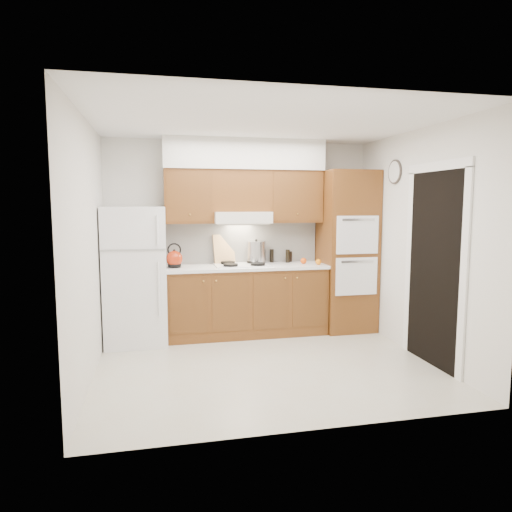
% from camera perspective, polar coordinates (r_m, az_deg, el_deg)
% --- Properties ---
extents(floor, '(3.60, 3.60, 0.00)m').
position_cam_1_polar(floor, '(5.15, 1.19, -13.40)').
color(floor, '#BDB8A5').
rests_on(floor, ground).
extents(ceiling, '(3.60, 3.60, 0.00)m').
position_cam_1_polar(ceiling, '(4.91, 1.26, 16.45)').
color(ceiling, white).
rests_on(ceiling, wall_back).
extents(wall_back, '(3.60, 0.02, 2.60)m').
position_cam_1_polar(wall_back, '(6.32, -1.96, 2.42)').
color(wall_back, silver).
rests_on(wall_back, floor).
extents(wall_left, '(0.02, 3.00, 2.60)m').
position_cam_1_polar(wall_left, '(4.77, -20.29, 0.66)').
color(wall_left, silver).
rests_on(wall_left, floor).
extents(wall_right, '(0.02, 3.00, 2.60)m').
position_cam_1_polar(wall_right, '(5.56, 19.57, 1.47)').
color(wall_right, silver).
rests_on(wall_right, floor).
extents(fridge, '(0.75, 0.72, 1.72)m').
position_cam_1_polar(fridge, '(5.92, -14.81, -2.37)').
color(fridge, white).
rests_on(fridge, floor).
extents(base_cabinets, '(2.11, 0.60, 0.90)m').
position_cam_1_polar(base_cabinets, '(6.16, -1.19, -5.70)').
color(base_cabinets, brown).
rests_on(base_cabinets, floor).
extents(countertop, '(2.13, 0.62, 0.04)m').
position_cam_1_polar(countertop, '(6.06, -1.18, -1.37)').
color(countertop, white).
rests_on(countertop, base_cabinets).
extents(backsplash, '(2.11, 0.03, 0.56)m').
position_cam_1_polar(backsplash, '(6.32, -1.71, 1.69)').
color(backsplash, white).
rests_on(backsplash, countertop).
extents(oven_cabinet, '(0.70, 0.65, 2.20)m').
position_cam_1_polar(oven_cabinet, '(6.45, 11.27, 0.59)').
color(oven_cabinet, brown).
rests_on(oven_cabinet, floor).
extents(upper_cab_left, '(0.63, 0.33, 0.70)m').
position_cam_1_polar(upper_cab_left, '(6.05, -8.42, 7.37)').
color(upper_cab_left, brown).
rests_on(upper_cab_left, wall_back).
extents(upper_cab_right, '(0.73, 0.33, 0.70)m').
position_cam_1_polar(upper_cab_right, '(6.32, 4.74, 7.39)').
color(upper_cab_right, brown).
rests_on(upper_cab_right, wall_back).
extents(range_hood, '(0.75, 0.45, 0.15)m').
position_cam_1_polar(range_hood, '(6.08, -1.82, 4.85)').
color(range_hood, silver).
rests_on(range_hood, wall_back).
extents(upper_cab_over_hood, '(0.75, 0.33, 0.55)m').
position_cam_1_polar(upper_cab_over_hood, '(6.14, -1.93, 8.13)').
color(upper_cab_over_hood, brown).
rests_on(upper_cab_over_hood, range_hood).
extents(soffit, '(2.13, 0.36, 0.40)m').
position_cam_1_polar(soffit, '(6.17, -1.46, 12.55)').
color(soffit, silver).
rests_on(soffit, wall_back).
extents(cooktop, '(0.74, 0.50, 0.01)m').
position_cam_1_polar(cooktop, '(6.07, -1.69, -1.12)').
color(cooktop, white).
rests_on(cooktop, countertop).
extents(doorway, '(0.02, 0.90, 2.10)m').
position_cam_1_polar(doorway, '(5.29, 21.35, -1.57)').
color(doorway, black).
rests_on(doorway, floor).
extents(wall_clock, '(0.02, 0.30, 0.30)m').
position_cam_1_polar(wall_clock, '(6.02, 16.97, 10.03)').
color(wall_clock, '#3F3833').
rests_on(wall_clock, wall_right).
extents(kettle, '(0.25, 0.25, 0.21)m').
position_cam_1_polar(kettle, '(5.93, -10.17, -0.34)').
color(kettle, '#9A240B').
rests_on(kettle, countertop).
extents(cutting_board, '(0.32, 0.17, 0.40)m').
position_cam_1_polar(cutting_board, '(6.25, -4.02, 0.88)').
color(cutting_board, tan).
rests_on(cutting_board, countertop).
extents(stock_pot, '(0.31, 0.31, 0.27)m').
position_cam_1_polar(stock_pot, '(6.23, 0.03, 0.56)').
color(stock_pot, '#B2B3B7').
rests_on(stock_pot, cooktop).
extents(condiment_a, '(0.06, 0.06, 0.18)m').
position_cam_1_polar(condiment_a, '(6.37, 1.99, 0.03)').
color(condiment_a, black).
rests_on(condiment_a, countertop).
extents(condiment_b, '(0.06, 0.06, 0.18)m').
position_cam_1_polar(condiment_b, '(6.37, 3.98, -0.00)').
color(condiment_b, black).
rests_on(condiment_b, countertop).
extents(condiment_c, '(0.06, 0.06, 0.15)m').
position_cam_1_polar(condiment_c, '(6.46, 4.30, -0.07)').
color(condiment_c, black).
rests_on(condiment_c, countertop).
extents(orange_near, '(0.10, 0.10, 0.08)m').
position_cam_1_polar(orange_near, '(6.18, 7.80, -0.74)').
color(orange_near, orange).
rests_on(orange_near, countertop).
extents(orange_far, '(0.11, 0.11, 0.08)m').
position_cam_1_polar(orange_far, '(6.25, 5.96, -0.61)').
color(orange_far, '#E2480B').
rests_on(orange_far, countertop).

